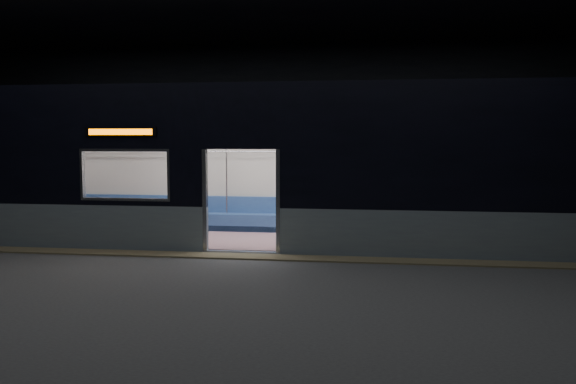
# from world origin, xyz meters

# --- Properties ---
(station_floor) EXTENTS (24.00, 14.00, 0.01)m
(station_floor) POSITION_xyz_m (0.00, 0.00, -0.01)
(station_floor) COLOR #47494C
(station_floor) RESTS_ON ground
(station_envelope) EXTENTS (24.00, 14.00, 5.00)m
(station_envelope) POSITION_xyz_m (0.00, 0.00, 3.66)
(station_envelope) COLOR black
(station_envelope) RESTS_ON station_floor
(tactile_strip) EXTENTS (22.80, 0.50, 0.03)m
(tactile_strip) POSITION_xyz_m (0.00, 0.55, 0.01)
(tactile_strip) COLOR #8C7F59
(tactile_strip) RESTS_ON station_floor
(metro_car) EXTENTS (18.00, 3.04, 3.35)m
(metro_car) POSITION_xyz_m (-0.00, 2.54, 1.85)
(metro_car) COLOR #879BA1
(metro_car) RESTS_ON station_floor
(passenger) EXTENTS (0.41, 0.71, 1.39)m
(passenger) POSITION_xyz_m (3.51, 3.55, 0.80)
(passenger) COLOR black
(passenger) RESTS_ON metro_car
(handbag) EXTENTS (0.35, 0.32, 0.15)m
(handbag) POSITION_xyz_m (3.52, 3.32, 0.69)
(handbag) COLOR black
(handbag) RESTS_ON passenger
(transit_map) EXTENTS (0.99, 0.03, 0.64)m
(transit_map) POSITION_xyz_m (1.89, 3.85, 1.47)
(transit_map) COLOR white
(transit_map) RESTS_ON metro_car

